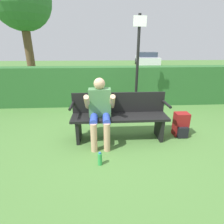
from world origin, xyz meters
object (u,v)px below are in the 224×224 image
at_px(park_bench, 119,115).
at_px(tree, 21,0).
at_px(signpost, 138,62).
at_px(person_seated, 100,108).
at_px(backpack, 181,125).
at_px(water_bottle, 100,159).
at_px(parked_car, 147,59).

xyz_separation_m(park_bench, tree, (-3.46, 5.21, 2.94)).
bearing_deg(signpost, park_bench, -113.12).
relative_size(park_bench, person_seated, 1.51).
bearing_deg(backpack, water_bottle, -152.14).
distance_m(backpack, signpost, 1.86).
xyz_separation_m(person_seated, backpack, (1.61, 0.14, -0.44)).
xyz_separation_m(park_bench, backpack, (1.25, 0.01, -0.25)).
bearing_deg(park_bench, person_seated, -160.68).
bearing_deg(parked_car, person_seated, 169.92).
bearing_deg(park_bench, backpack, 0.56).
bearing_deg(signpost, water_bottle, -113.43).
xyz_separation_m(parked_car, tree, (-7.44, -8.65, 2.83)).
relative_size(person_seated, backpack, 2.50).
bearing_deg(person_seated, water_bottle, -90.84).
relative_size(park_bench, signpost, 0.75).
relative_size(park_bench, tree, 0.39).
bearing_deg(signpost, backpack, -63.37).
xyz_separation_m(person_seated, tree, (-3.10, 5.34, 2.75)).
bearing_deg(water_bottle, signpost, 66.57).
xyz_separation_m(backpack, parked_car, (2.73, 13.84, 0.36)).
bearing_deg(park_bench, signpost, 66.88).
bearing_deg(water_bottle, backpack, 27.86).
bearing_deg(backpack, park_bench, -179.44).
distance_m(signpost, parked_car, 12.98).
xyz_separation_m(signpost, parked_car, (3.40, 12.50, -0.75)).
relative_size(water_bottle, signpost, 0.09).
bearing_deg(signpost, person_seated, -122.48).
height_order(backpack, parked_car, parked_car).
height_order(water_bottle, parked_car, parked_car).
height_order(backpack, tree, tree).
bearing_deg(parked_car, backpack, 176.02).
bearing_deg(tree, person_seated, -59.85).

